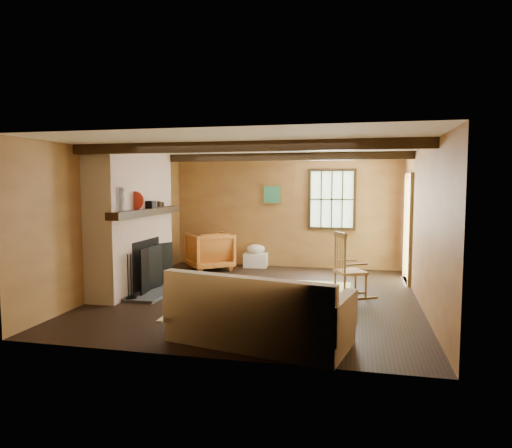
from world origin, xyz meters
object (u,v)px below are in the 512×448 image
(sofa, at_px, (258,318))
(armchair, at_px, (210,251))
(laundry_basket, at_px, (256,260))
(fireplace, at_px, (134,226))
(rocking_chair, at_px, (348,270))

(sofa, height_order, armchair, sofa)
(laundry_basket, relative_size, armchair, 0.57)
(fireplace, bearing_deg, laundry_basket, 58.06)
(fireplace, bearing_deg, armchair, 70.98)
(sofa, distance_m, laundry_basket, 4.87)
(armchair, bearing_deg, rocking_chair, 110.32)
(fireplace, distance_m, armchair, 2.25)
(fireplace, relative_size, armchair, 2.71)
(rocking_chair, xyz_separation_m, laundry_basket, (-2.05, 2.32, -0.30))
(sofa, height_order, laundry_basket, sofa)
(rocking_chair, bearing_deg, sofa, 131.93)
(fireplace, distance_m, laundry_basket, 3.15)
(rocking_chair, xyz_separation_m, armchair, (-2.95, 1.79, -0.05))
(laundry_basket, bearing_deg, rocking_chair, -48.50)
(sofa, bearing_deg, fireplace, 153.36)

